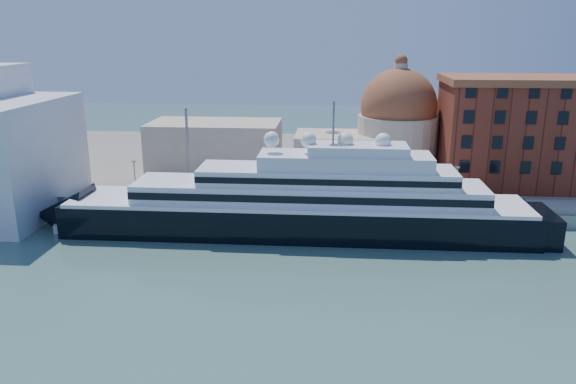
{
  "coord_description": "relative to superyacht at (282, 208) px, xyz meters",
  "views": [
    {
      "loc": [
        7.39,
        -69.65,
        34.29
      ],
      "look_at": [
        0.31,
        18.0,
        9.0
      ],
      "focal_mm": 35.0,
      "sensor_mm": 36.0,
      "label": 1
    }
  ],
  "objects": [
    {
      "name": "ground",
      "position": [
        1.21,
        -23.0,
        -4.69
      ],
      "size": [
        400.0,
        400.0,
        0.0
      ],
      "primitive_type": "plane",
      "color": "#335852",
      "rests_on": "ground"
    },
    {
      "name": "quay",
      "position": [
        1.21,
        11.0,
        -3.44
      ],
      "size": [
        180.0,
        10.0,
        2.5
      ],
      "primitive_type": "cube",
      "color": "gray",
      "rests_on": "ground"
    },
    {
      "name": "land",
      "position": [
        1.21,
        52.0,
        -3.69
      ],
      "size": [
        260.0,
        72.0,
        2.0
      ],
      "primitive_type": "cube",
      "color": "slate",
      "rests_on": "ground"
    },
    {
      "name": "quay_fence",
      "position": [
        1.21,
        6.5,
        -1.59
      ],
      "size": [
        180.0,
        0.1,
        1.2
      ],
      "primitive_type": "cube",
      "color": "slate",
      "rests_on": "quay"
    },
    {
      "name": "superyacht",
      "position": [
        0.0,
        0.0,
        0.0
      ],
      "size": [
        90.87,
        12.6,
        27.16
      ],
      "color": "black",
      "rests_on": "ground"
    },
    {
      "name": "service_barge",
      "position": [
        -34.14,
        -0.02,
        -3.88
      ],
      "size": [
        13.15,
        7.4,
        2.81
      ],
      "rotation": [
        0.0,
        0.0,
        0.28
      ],
      "color": "white",
      "rests_on": "ground"
    },
    {
      "name": "warehouse",
      "position": [
        53.21,
        29.0,
        9.1
      ],
      "size": [
        43.0,
        19.0,
        23.25
      ],
      "color": "maroon",
      "rests_on": "land"
    },
    {
      "name": "church",
      "position": [
        7.6,
        34.72,
        6.22
      ],
      "size": [
        66.0,
        18.0,
        25.5
      ],
      "color": "beige",
      "rests_on": "land"
    },
    {
      "name": "lamp_posts",
      "position": [
        -11.46,
        9.27,
        5.15
      ],
      "size": [
        120.8,
        2.4,
        18.0
      ],
      "color": "slate",
      "rests_on": "quay"
    }
  ]
}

